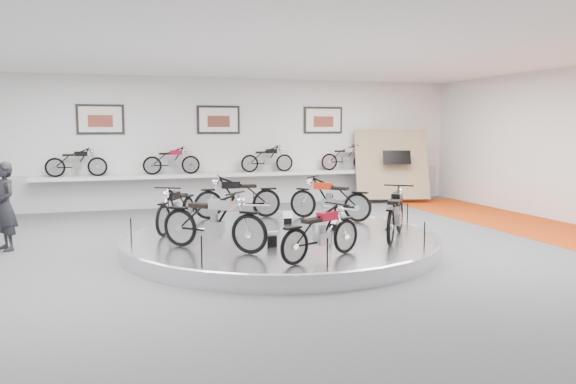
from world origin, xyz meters
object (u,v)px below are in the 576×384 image
object	(u,v)px
bike_c	(176,208)
bike_f	(396,213)
bike_b	(238,197)
bike_e	(321,232)
shelf	(221,175)
display_platform	(281,242)
bike_d	(214,221)
bike_a	(330,198)
visitor	(5,206)

from	to	relation	value
bike_c	bike_f	distance (m)	4.55
bike_b	bike_f	bearing A→B (deg)	129.37
bike_b	bike_e	bearing A→B (deg)	99.02
shelf	display_platform	bearing A→B (deg)	-90.00
bike_c	shelf	bearing A→B (deg)	-170.83
shelf	bike_b	bearing A→B (deg)	-95.37
bike_d	bike_f	xyz separation A→B (m)	(3.58, -0.06, -0.02)
bike_a	bike_f	bearing A→B (deg)	143.17
display_platform	visitor	bearing A→B (deg)	163.60
bike_e	visitor	distance (m)	6.57
shelf	visitor	xyz separation A→B (m)	(-5.33, -4.83, -0.10)
shelf	bike_b	size ratio (longest dim) A/B	6.22
display_platform	visitor	size ratio (longest dim) A/B	3.56
bike_e	bike_c	bearing A→B (deg)	95.47
bike_b	visitor	world-z (taller)	visitor
bike_d	bike_a	bearing A→B (deg)	79.60
display_platform	bike_f	distance (m)	2.39
bike_d	visitor	bearing A→B (deg)	-172.40
bike_a	visitor	distance (m)	6.96
shelf	bike_a	size ratio (longest dim) A/B	6.29
display_platform	bike_f	xyz separation A→B (m)	(2.02, -1.10, 0.67)
bike_c	bike_e	world-z (taller)	bike_c
bike_d	bike_b	bearing A→B (deg)	112.84
bike_b	visitor	bearing A→B (deg)	11.83
shelf	bike_c	world-z (taller)	bike_c
shelf	bike_f	xyz separation A→B (m)	(2.02, -7.50, -0.18)
display_platform	bike_c	world-z (taller)	bike_c
bike_b	shelf	bearing A→B (deg)	-91.54
display_platform	bike_b	distance (m)	2.39
shelf	visitor	bearing A→B (deg)	-137.81
visitor	shelf	bearing A→B (deg)	102.18
shelf	visitor	distance (m)	7.19
visitor	bike_a	bearing A→B (deg)	58.43
bike_b	bike_d	bearing A→B (deg)	74.30
bike_f	visitor	world-z (taller)	visitor
bike_b	bike_a	bearing A→B (deg)	160.17
bike_e	bike_d	bearing A→B (deg)	117.35
shelf	bike_c	distance (m)	5.67
display_platform	bike_d	xyz separation A→B (m)	(-1.56, -1.05, 0.68)
bike_c	bike_e	distance (m)	3.89
shelf	bike_f	world-z (taller)	bike_f
bike_f	bike_b	bearing A→B (deg)	71.06
bike_a	bike_c	distance (m)	3.62
bike_c	visitor	bearing A→B (deg)	-68.58
bike_c	bike_d	xyz separation A→B (m)	(0.41, -2.13, 0.05)
visitor	bike_e	bearing A→B (deg)	24.50
bike_f	bike_d	bearing A→B (deg)	124.60
bike_b	visitor	xyz separation A→B (m)	(-4.94, -0.69, 0.08)
bike_a	bike_f	xyz separation A→B (m)	(0.39, -2.48, 0.00)
bike_d	visitor	xyz separation A→B (m)	(-3.77, 2.62, 0.06)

